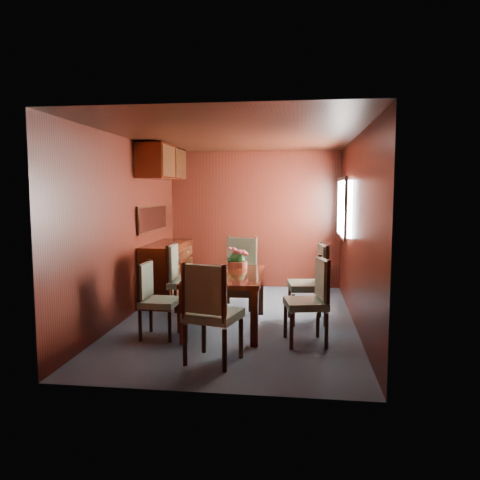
# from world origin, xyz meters

# --- Properties ---
(ground) EXTENTS (4.50, 4.50, 0.00)m
(ground) POSITION_xyz_m (0.00, 0.00, 0.00)
(ground) COLOR #353D48
(ground) RESTS_ON ground
(room_shell) EXTENTS (3.06, 4.52, 2.41)m
(room_shell) POSITION_xyz_m (-0.10, 0.33, 1.63)
(room_shell) COLOR black
(room_shell) RESTS_ON ground
(sideboard) EXTENTS (0.48, 1.40, 0.90)m
(sideboard) POSITION_xyz_m (-1.25, 1.00, 0.45)
(sideboard) COLOR #361006
(sideboard) RESTS_ON ground
(dining_table) EXTENTS (0.96, 1.48, 0.68)m
(dining_table) POSITION_xyz_m (-0.11, -0.35, 0.59)
(dining_table) COLOR #361006
(dining_table) RESTS_ON ground
(chair_left_near) EXTENTS (0.41, 0.43, 0.89)m
(chair_left_near) POSITION_xyz_m (-0.89, -0.82, 0.49)
(chair_left_near) COLOR black
(chair_left_near) RESTS_ON ground
(chair_left_far) EXTENTS (0.48, 0.50, 1.00)m
(chair_left_far) POSITION_xyz_m (-0.79, 0.06, 0.56)
(chair_left_far) COLOR black
(chair_left_far) RESTS_ON ground
(chair_right_near) EXTENTS (0.52, 0.54, 0.97)m
(chair_right_near) POSITION_xyz_m (0.94, -0.82, 0.54)
(chair_right_near) COLOR black
(chair_right_near) RESTS_ON ground
(chair_right_far) EXTENTS (0.53, 0.55, 1.03)m
(chair_right_far) POSITION_xyz_m (0.97, 0.05, 0.57)
(chair_right_far) COLOR black
(chair_right_far) RESTS_ON ground
(chair_head) EXTENTS (0.59, 0.58, 1.03)m
(chair_head) POSITION_xyz_m (-0.07, -1.61, 0.57)
(chair_head) COLOR black
(chair_head) RESTS_ON ground
(chair_foot) EXTENTS (0.54, 0.52, 1.03)m
(chair_foot) POSITION_xyz_m (-0.07, 0.75, 0.57)
(chair_foot) COLOR black
(chair_foot) RESTS_ON ground
(flower_centerpiece) EXTENTS (0.29, 0.29, 0.29)m
(flower_centerpiece) POSITION_xyz_m (-0.03, 0.15, 0.82)
(flower_centerpiece) COLOR #A74B33
(flower_centerpiece) RESTS_ON dining_table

